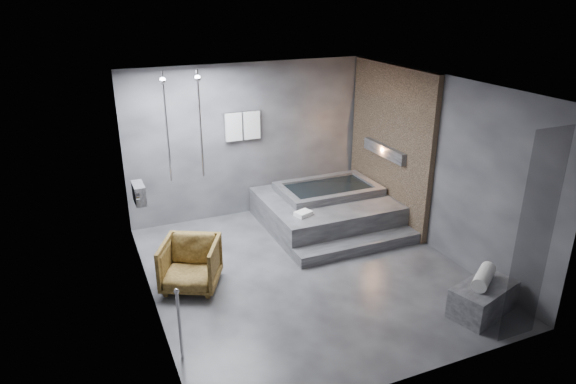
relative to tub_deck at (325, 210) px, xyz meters
name	(u,v)px	position (x,y,z in m)	size (l,w,h in m)	color
room	(326,155)	(-0.65, -1.21, 1.48)	(5.00, 5.04, 2.82)	#2C2C2E
tub_deck	(325,210)	(0.00, 0.00, 0.00)	(2.20, 2.00, 0.50)	#313133
tub_step	(358,246)	(0.00, -1.18, -0.16)	(2.20, 0.36, 0.18)	#313133
concrete_bench	(483,299)	(0.62, -3.30, -0.05)	(0.91, 0.50, 0.41)	#373739
driftwood_chair	(190,264)	(-2.74, -1.17, 0.11)	(0.76, 0.79, 0.72)	#412D10
rolled_towel	(484,277)	(0.63, -3.25, 0.26)	(0.20, 0.20, 0.55)	white
deck_towel	(303,213)	(-0.70, -0.56, 0.29)	(0.27, 0.20, 0.07)	white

